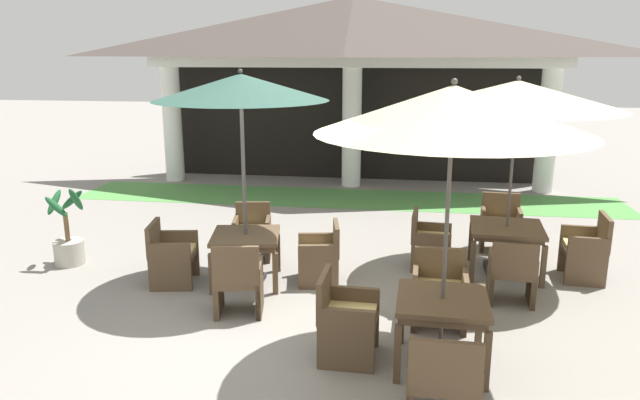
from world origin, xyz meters
The scene contains 21 objects.
ground_plane centered at (0.00, 0.00, 0.00)m, with size 60.00×60.00×0.00m, color gray.
background_pavilion centered at (0.00, 7.78, 3.33)m, with size 10.00×2.84×4.32m.
lawn_strip centered at (0.00, 6.37, 0.00)m, with size 11.80×1.79×0.01m, color #519347.
patio_table_near_foreground centered at (-0.86, 1.36, 0.60)m, with size 1.05×1.05×0.70m.
patio_umbrella_near_foreground centered at (-0.86, 1.36, 2.65)m, with size 2.29×2.29×2.91m.
patio_chair_near_foreground_north centered at (-1.03, 2.37, 0.40)m, with size 0.64×0.63×0.84m.
patio_chair_near_foreground_south centered at (-0.68, 0.35, 0.42)m, with size 0.65×0.61×0.93m.
patio_chair_near_foreground_west centered at (-1.87, 1.19, 0.41)m, with size 0.67×0.72×0.87m.
patio_chair_near_foreground_east centered at (0.15, 1.54, 0.39)m, with size 0.65×0.69×0.84m.
patio_table_mid_left centered at (2.73, 2.25, 0.62)m, with size 1.07×1.07×0.71m.
patio_umbrella_mid_left centered at (2.73, 2.25, 2.53)m, with size 2.82×2.82×2.81m.
patio_chair_mid_left_south centered at (2.65, 1.17, 0.40)m, with size 0.61×0.54×0.85m.
patio_chair_mid_left_east centered at (3.81, 2.16, 0.44)m, with size 0.59×0.67×0.94m.
patio_chair_mid_left_west centered at (1.66, 2.33, 0.39)m, with size 0.61×0.68×0.84m.
patio_chair_mid_left_north centered at (2.82, 3.32, 0.43)m, with size 0.65×0.54×0.90m.
patio_table_mid_right centered at (1.68, -0.53, 0.63)m, with size 0.93×0.93×0.74m.
patio_umbrella_mid_right centered at (1.68, -0.53, 2.58)m, with size 2.59×2.59×2.89m.
patio_chair_mid_right_west centered at (0.71, -0.50, 0.42)m, with size 0.60×0.65×0.91m.
patio_chair_mid_right_south centered at (1.65, -1.50, 0.40)m, with size 0.64×0.56×0.87m.
patio_chair_mid_right_north centered at (1.71, 0.45, 0.40)m, with size 0.64×0.61×0.86m.
potted_palm_left_edge centered at (-3.70, 1.70, 0.35)m, with size 0.49×0.50×1.23m.
Camera 1 is at (1.26, -6.13, 3.12)m, focal length 33.25 mm.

